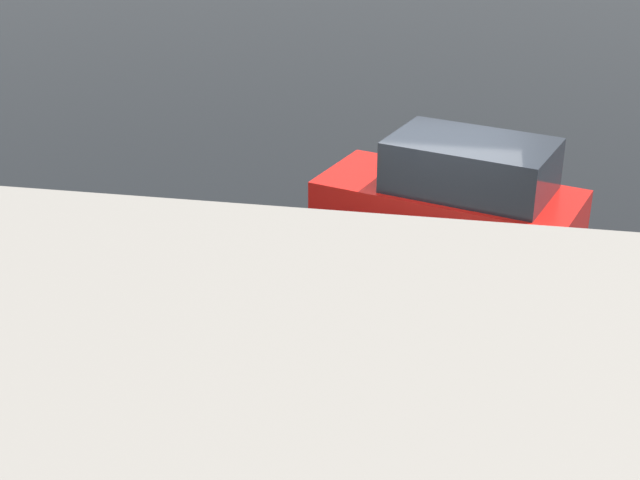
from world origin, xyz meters
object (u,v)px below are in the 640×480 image
moving_hatchback (454,204)px  fire_hydrant (133,323)px  pedestrian (52,289)px  sign_post (90,288)px

moving_hatchback → fire_hydrant: 5.11m
pedestrian → sign_post: (-1.26, 1.43, 0.90)m
moving_hatchback → sign_post: bearing=49.9°
moving_hatchback → pedestrian: size_ratio=3.47×
fire_hydrant → sign_post: bearing=94.5°
pedestrian → moving_hatchback: bearing=-148.8°
fire_hydrant → pedestrian: pedestrian is taller
moving_hatchback → fire_hydrant: (3.89, 3.25, -0.63)m
fire_hydrant → pedestrian: size_ratio=0.66×
sign_post → fire_hydrant: bearing=-85.5°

